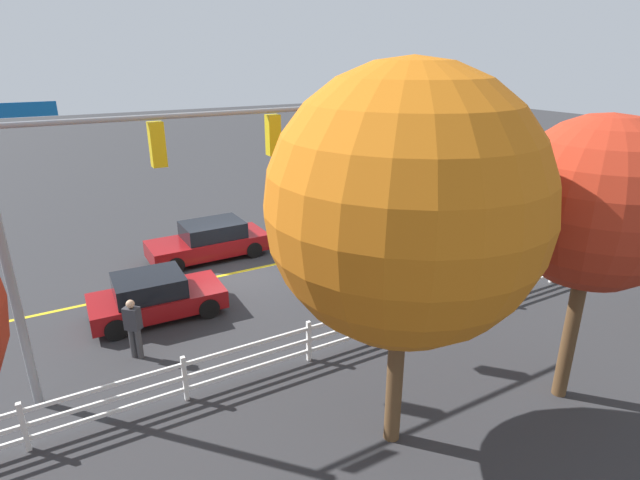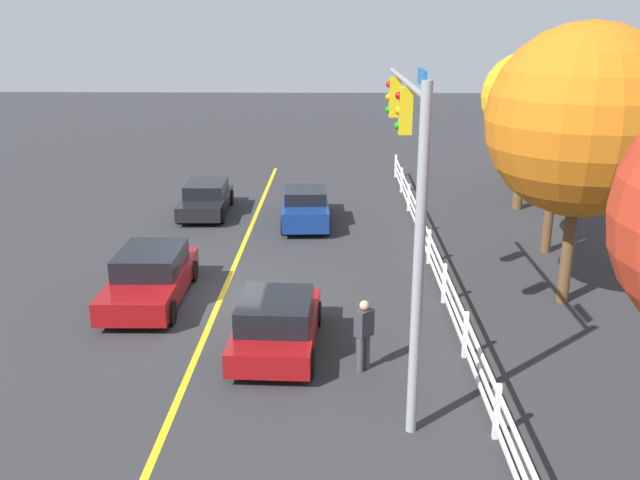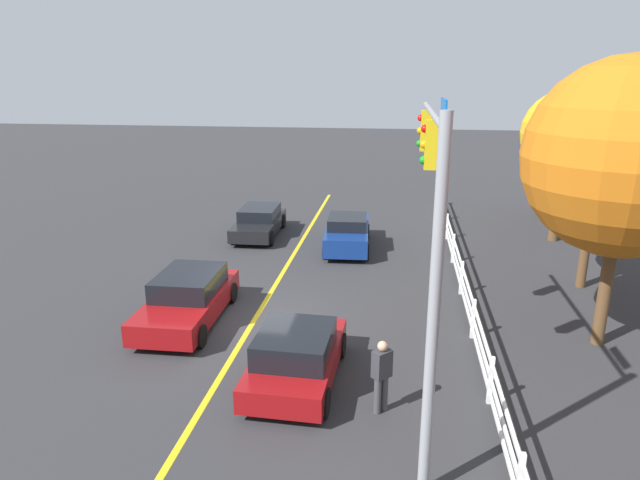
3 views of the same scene
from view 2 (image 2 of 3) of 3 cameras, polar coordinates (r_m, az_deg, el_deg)
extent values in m
plane|color=#2D2D30|center=(19.56, -8.37, -4.80)|extent=(120.00, 120.00, 0.00)
cube|color=gold|center=(23.25, -6.77, -1.00)|extent=(28.00, 0.16, 0.01)
cylinder|color=gray|center=(12.09, 8.34, -2.52)|extent=(0.20, 0.20, 6.60)
cylinder|color=gray|center=(15.02, 7.23, 13.25)|extent=(7.29, 0.12, 0.12)
cube|color=#0C59B2|center=(12.28, 8.64, 13.50)|extent=(1.10, 0.03, 0.28)
cube|color=gold|center=(14.75, 7.27, 10.82)|extent=(0.32, 0.28, 1.00)
sphere|color=red|center=(14.70, 6.72, 12.08)|extent=(0.17, 0.17, 0.17)
sphere|color=orange|center=(14.74, 6.68, 10.84)|extent=(0.17, 0.17, 0.17)
sphere|color=#148C19|center=(14.78, 6.63, 9.61)|extent=(0.17, 0.17, 0.17)
cube|color=gold|center=(17.56, 6.35, 11.97)|extent=(0.32, 0.28, 1.00)
sphere|color=red|center=(17.52, 5.89, 13.02)|extent=(0.17, 0.17, 0.17)
sphere|color=orange|center=(17.55, 5.85, 11.98)|extent=(0.17, 0.17, 0.17)
sphere|color=#148C19|center=(17.58, 5.82, 10.94)|extent=(0.17, 0.17, 0.17)
cube|color=navy|center=(26.29, -1.26, 2.69)|extent=(4.51, 1.96, 0.75)
cube|color=black|center=(25.92, -1.27, 3.85)|extent=(1.96, 1.65, 0.47)
cylinder|color=black|center=(27.82, -2.94, 2.94)|extent=(0.65, 0.25, 0.64)
cylinder|color=black|center=(27.83, 0.38, 2.97)|extent=(0.65, 0.25, 0.64)
cylinder|color=black|center=(24.93, -3.09, 1.16)|extent=(0.65, 0.25, 0.64)
cylinder|color=black|center=(24.93, 0.61, 1.19)|extent=(0.65, 0.25, 0.64)
cube|color=black|center=(28.05, -9.64, 3.21)|extent=(4.36, 1.88, 0.55)
cube|color=black|center=(28.13, -9.63, 4.37)|extent=(2.26, 1.64, 0.51)
cylinder|color=black|center=(26.57, -8.38, 2.06)|extent=(0.65, 0.24, 0.64)
cylinder|color=black|center=(26.85, -11.83, 2.03)|extent=(0.65, 0.24, 0.64)
cylinder|color=black|center=(29.38, -7.61, 3.62)|extent=(0.65, 0.24, 0.64)
cylinder|color=black|center=(29.63, -10.75, 3.58)|extent=(0.65, 0.24, 0.64)
cube|color=maroon|center=(19.50, -14.18, -3.55)|extent=(4.60, 1.96, 0.63)
cube|color=black|center=(19.50, -14.16, -1.63)|extent=(2.33, 1.74, 0.60)
cylinder|color=black|center=(17.98, -12.59, -6.04)|extent=(0.64, 0.23, 0.64)
cylinder|color=black|center=(18.46, -17.97, -5.87)|extent=(0.64, 0.23, 0.64)
cylinder|color=black|center=(20.80, -10.75, -2.58)|extent=(0.64, 0.23, 0.64)
cylinder|color=black|center=(21.21, -15.44, -2.52)|extent=(0.64, 0.23, 0.64)
cube|color=maroon|center=(16.29, -3.68, -7.53)|extent=(3.98, 1.99, 0.56)
cube|color=black|center=(15.87, -3.80, -5.96)|extent=(2.05, 1.74, 0.59)
cylinder|color=black|center=(17.68, -5.99, -6.11)|extent=(0.65, 0.24, 0.64)
cylinder|color=black|center=(17.50, -0.29, -6.27)|extent=(0.65, 0.24, 0.64)
cylinder|color=black|center=(15.32, -7.55, -10.15)|extent=(0.65, 0.24, 0.64)
cylinder|color=black|center=(15.10, -0.92, -10.41)|extent=(0.65, 0.24, 0.64)
cylinder|color=#3F3F42|center=(15.42, 3.96, -9.40)|extent=(0.16, 0.16, 0.85)
cylinder|color=#3F3F42|center=(15.28, 3.45, -9.64)|extent=(0.16, 0.16, 0.85)
cube|color=#333338|center=(15.03, 3.76, -7.03)|extent=(0.47, 0.47, 0.62)
sphere|color=tan|center=(14.86, 3.79, -5.56)|extent=(0.22, 0.22, 0.22)
cube|color=white|center=(34.61, 6.44, 6.26)|extent=(0.10, 0.10, 1.15)
cube|color=white|center=(31.44, 6.93, 5.06)|extent=(0.10, 0.10, 1.15)
cube|color=white|center=(28.30, 7.53, 3.60)|extent=(0.10, 0.10, 1.15)
cube|color=white|center=(25.18, 8.27, 1.78)|extent=(0.10, 0.10, 1.15)
cube|color=white|center=(22.10, 9.22, -0.56)|extent=(0.10, 0.10, 1.15)
cube|color=white|center=(19.08, 10.48, -3.65)|extent=(0.10, 0.10, 1.15)
cube|color=white|center=(16.15, 12.22, -7.87)|extent=(0.10, 0.10, 1.15)
cube|color=white|center=(13.36, 14.77, -13.90)|extent=(0.10, 0.10, 1.15)
cube|color=white|center=(21.99, 9.27, 0.37)|extent=(26.00, 0.06, 0.09)
cube|color=white|center=(22.10, 9.23, -0.50)|extent=(26.00, 0.06, 0.09)
cube|color=white|center=(22.20, 9.19, -1.28)|extent=(26.00, 0.06, 0.09)
cylinder|color=brown|center=(33.40, 16.25, 6.33)|extent=(0.39, 0.39, 2.40)
sphere|color=#B22D19|center=(33.04, 16.62, 10.37)|extent=(3.14, 3.14, 3.14)
cylinder|color=brown|center=(29.37, 16.63, 5.66)|extent=(0.42, 0.42, 3.28)
sphere|color=gold|center=(28.93, 17.16, 11.49)|extent=(3.66, 3.66, 3.66)
cylinder|color=brown|center=(19.71, 20.28, -0.63)|extent=(0.33, 0.33, 3.20)
sphere|color=#C66614|center=(18.96, 21.41, 9.40)|extent=(5.02, 5.02, 5.02)
cylinder|color=brown|center=(23.91, 18.92, 2.82)|extent=(0.32, 0.32, 3.33)
sphere|color=#B22D19|center=(23.36, 19.68, 10.04)|extent=(3.67, 3.67, 3.67)
camera|label=1|loc=(17.84, 49.76, 12.10)|focal=28.10mm
camera|label=3|loc=(3.07, 17.51, 10.34)|focal=31.31mm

